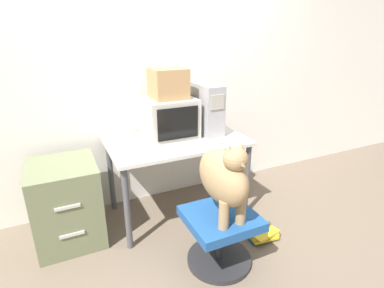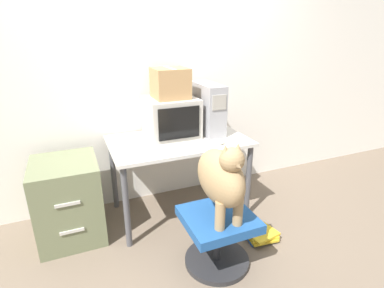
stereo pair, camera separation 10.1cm
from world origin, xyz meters
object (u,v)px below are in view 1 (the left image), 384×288
(keyboard, at_px, (190,147))
(filing_cabinet, at_px, (67,203))
(cardboard_box, at_px, (168,83))
(dog, at_px, (224,177))
(office_chair, at_px, (220,234))
(crt_monitor, at_px, (169,117))
(pc_tower, at_px, (205,108))
(book_stack_floor, at_px, (262,233))

(keyboard, xyz_separation_m, filing_cabinet, (-1.00, 0.27, -0.42))
(filing_cabinet, bearing_deg, cardboard_box, 6.95)
(keyboard, relative_size, dog, 0.69)
(office_chair, distance_m, cardboard_box, 1.34)
(crt_monitor, height_order, office_chair, crt_monitor)
(crt_monitor, distance_m, office_chair, 1.13)
(pc_tower, xyz_separation_m, filing_cabinet, (-1.32, -0.09, -0.64))
(keyboard, distance_m, book_stack_floor, 0.97)
(office_chair, xyz_separation_m, dog, (-0.00, -0.02, 0.49))
(keyboard, height_order, dog, dog)
(crt_monitor, xyz_separation_m, filing_cabinet, (-0.96, -0.11, -0.59))
(book_stack_floor, bearing_deg, office_chair, -169.41)
(crt_monitor, bearing_deg, dog, -87.64)
(filing_cabinet, bearing_deg, dog, -39.03)
(crt_monitor, bearing_deg, office_chair, -87.58)
(crt_monitor, relative_size, pc_tower, 0.97)
(book_stack_floor, bearing_deg, cardboard_box, 121.96)
(pc_tower, bearing_deg, cardboard_box, 175.10)
(crt_monitor, xyz_separation_m, office_chair, (0.04, -0.90, -0.68))
(pc_tower, distance_m, office_chair, 1.19)
(crt_monitor, relative_size, cardboard_box, 1.52)
(keyboard, xyz_separation_m, cardboard_box, (-0.03, 0.38, 0.47))
(dog, xyz_separation_m, filing_cabinet, (-1.00, 0.81, -0.40))
(dog, bearing_deg, crt_monitor, 92.36)
(keyboard, height_order, cardboard_box, cardboard_box)
(office_chair, relative_size, cardboard_box, 1.67)
(pc_tower, relative_size, cardboard_box, 1.58)
(cardboard_box, bearing_deg, crt_monitor, -90.00)
(keyboard, distance_m, cardboard_box, 0.61)
(filing_cabinet, xyz_separation_m, cardboard_box, (0.96, 0.12, 0.90))
(pc_tower, height_order, filing_cabinet, pc_tower)
(keyboard, height_order, office_chair, keyboard)
(pc_tower, height_order, dog, pc_tower)
(pc_tower, distance_m, filing_cabinet, 1.47)
(pc_tower, height_order, book_stack_floor, pc_tower)
(keyboard, height_order, filing_cabinet, keyboard)
(crt_monitor, xyz_separation_m, pc_tower, (0.36, -0.03, 0.06))
(office_chair, height_order, cardboard_box, cardboard_box)
(pc_tower, height_order, office_chair, pc_tower)
(crt_monitor, relative_size, keyboard, 1.10)
(pc_tower, bearing_deg, filing_cabinet, -176.24)
(office_chair, xyz_separation_m, book_stack_floor, (0.47, 0.09, -0.21))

